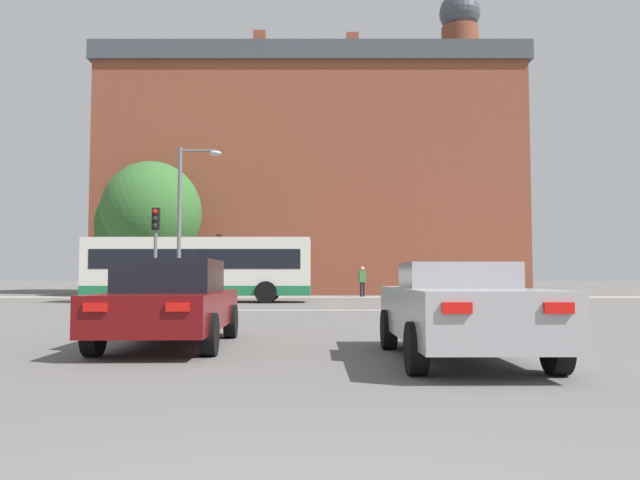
{
  "coord_description": "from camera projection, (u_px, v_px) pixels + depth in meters",
  "views": [
    {
      "loc": [
        0.2,
        -2.23,
        1.17
      ],
      "look_at": [
        0.24,
        24.7,
        2.79
      ],
      "focal_mm": 35.0,
      "sensor_mm": 36.0,
      "label": 1
    }
  ],
  "objects": [
    {
      "name": "pedestrian_walking_west",
      "position": [
        234.0,
        281.0,
        36.6
      ],
      "size": [
        0.43,
        0.27,
        1.66
      ],
      "rotation": [
        0.0,
        0.0,
        0.14
      ],
      "color": "black",
      "rests_on": "ground_plane"
    },
    {
      "name": "tree_kerbside",
      "position": [
        150.0,
        213.0,
        38.85
      ],
      "size": [
        6.2,
        6.2,
        8.42
      ],
      "color": "#4C3823",
      "rests_on": "ground_plane"
    },
    {
      "name": "bus_crossing_lead",
      "position": [
        199.0,
        268.0,
        29.37
      ],
      "size": [
        10.45,
        2.69,
        3.0
      ],
      "rotation": [
        0.0,
        0.0,
        1.57
      ],
      "color": "silver",
      "rests_on": "ground_plane"
    },
    {
      "name": "stop_line_strip",
      "position": [
        314.0,
        310.0,
        22.21
      ],
      "size": [
        8.73,
        0.3,
        0.01
      ],
      "primitive_type": "cube",
      "color": "silver",
      "rests_on": "ground_plane"
    },
    {
      "name": "traffic_light_near_left",
      "position": [
        154.0,
        240.0,
        22.34
      ],
      "size": [
        0.26,
        0.31,
        3.67
      ],
      "color": "slate",
      "rests_on": "ground_plane"
    },
    {
      "name": "street_lamp_junction",
      "position": [
        186.0,
        208.0,
        25.87
      ],
      "size": [
        1.8,
        0.36,
        6.6
      ],
      "color": "slate",
      "rests_on": "ground_plane"
    },
    {
      "name": "car_roadster_right",
      "position": [
        458.0,
        310.0,
        8.83
      ],
      "size": [
        1.94,
        4.46,
        1.38
      ],
      "rotation": [
        0.0,
        0.0,
        0.01
      ],
      "color": "#9E9EA3",
      "rests_on": "ground_plane"
    },
    {
      "name": "pedestrian_waiting",
      "position": [
        361.0,
        279.0,
        37.53
      ],
      "size": [
        0.44,
        0.3,
        1.83
      ],
      "rotation": [
        0.0,
        0.0,
        0.23
      ],
      "color": "black",
      "rests_on": "ground_plane"
    },
    {
      "name": "pedestrian_walking_east",
      "position": [
        423.0,
        281.0,
        36.7
      ],
      "size": [
        0.46,
        0.39,
        1.6
      ],
      "rotation": [
        0.0,
        0.0,
        2.6
      ],
      "color": "black",
      "rests_on": "ground_plane"
    },
    {
      "name": "brick_civic_building",
      "position": [
        312.0,
        179.0,
        48.09
      ],
      "size": [
        30.05,
        13.59,
        23.5
      ],
      "color": "brown",
      "rests_on": "ground_plane"
    },
    {
      "name": "far_pavement",
      "position": [
        316.0,
        297.0,
        36.87
      ],
      "size": [
        69.7,
        2.5,
        0.01
      ],
      "primitive_type": "cube",
      "color": "#A09B91",
      "rests_on": "ground_plane"
    },
    {
      "name": "traffic_light_far_left",
      "position": [
        218.0,
        255.0,
        36.04
      ],
      "size": [
        0.26,
        0.31,
        3.65
      ],
      "color": "slate",
      "rests_on": "ground_plane"
    },
    {
      "name": "tree_by_building",
      "position": [
        135.0,
        226.0,
        39.2
      ],
      "size": [
        5.08,
        5.08,
        7.09
      ],
      "color": "#4C3823",
      "rests_on": "ground_plane"
    },
    {
      "name": "car_saloon_left",
      "position": [
        170.0,
        302.0,
        10.6
      ],
      "size": [
        2.02,
        4.56,
        1.47
      ],
      "rotation": [
        0.0,
        0.0,
        0.03
      ],
      "color": "#600C0F",
      "rests_on": "ground_plane"
    }
  ]
}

